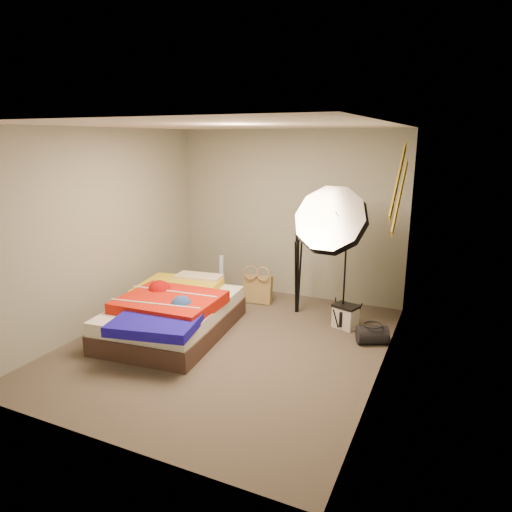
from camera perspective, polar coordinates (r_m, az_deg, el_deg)
The scene contains 15 objects.
floor at distance 5.52m, azimuth -3.59°, elevation -10.93°, with size 4.00×4.00×0.00m, color #51473C.
ceiling at distance 4.99m, azimuth -4.06°, elevation 16.00°, with size 4.00×4.00×0.00m, color silver.
wall_back at distance 6.90m, azimuth 4.07°, elevation 5.16°, with size 3.50×3.50×0.00m, color gray.
wall_front at distance 3.54m, azimuth -19.30°, elevation -4.74°, with size 3.50×3.50×0.00m, color gray.
wall_left at distance 6.12m, azimuth -18.44°, elevation 3.24°, with size 4.00×4.00×0.00m, color gray.
wall_right at distance 4.57m, azimuth 15.93°, elevation -0.22°, with size 4.00×4.00×0.00m, color gray.
tote_bag at distance 6.75m, azimuth 0.26°, elevation -4.14°, with size 0.42×0.12×0.42m, color tan.
wrapping_roll at distance 7.06m, azimuth -4.38°, elevation -2.45°, with size 0.07×0.07×0.63m, color #55AFD6.
camera_case at distance 6.01m, azimuth 11.11°, elevation -7.52°, with size 0.28×0.20×0.28m, color beige.
duffel_bag at distance 5.65m, azimuth 14.33°, elevation -9.53°, with size 0.22×0.22×0.36m, color black.
wall_stripe_upper at distance 5.04m, azimuth 17.34°, elevation 9.11°, with size 0.02×1.10×0.10m, color gold.
wall_stripe_lower at distance 5.31m, azimuth 17.53°, elevation 7.16°, with size 0.02×1.10×0.10m, color gold.
bed at distance 5.79m, azimuth -10.34°, elevation -6.99°, with size 1.51×2.07×0.53m.
photo_umbrella at distance 5.65m, azimuth 9.49°, elevation 4.17°, with size 1.13×0.87×1.91m.
camera_tripod at distance 6.28m, azimuth 5.24°, elevation -1.47°, with size 0.06×0.06×1.12m.
Camera 1 is at (2.37, -4.39, 2.37)m, focal length 32.00 mm.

